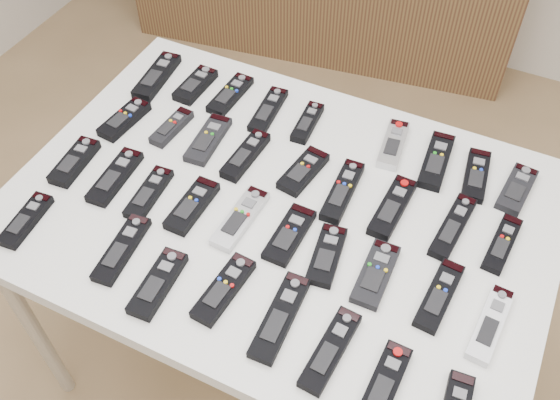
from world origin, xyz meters
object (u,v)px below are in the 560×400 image
at_px(remote_6, 436,161).
at_px(remote_18, 75,162).
at_px(remote_28, 26,220).
at_px(remote_29, 122,249).
at_px(remote_0, 157,76).
at_px(remote_32, 280,317).
at_px(remote_34, 385,383).
at_px(remote_10, 172,127).
at_px(remote_24, 327,255).
at_px(remote_21, 192,206).
at_px(remote_23, 290,234).
at_px(remote_7, 476,175).
at_px(remote_8, 517,189).
at_px(remote_5, 393,145).
at_px(remote_9, 124,119).
at_px(remote_25, 376,274).
at_px(remote_4, 307,123).
at_px(remote_20, 149,193).
at_px(remote_22, 240,218).
at_px(remote_12, 246,155).
at_px(remote_17, 502,244).
at_px(remote_19, 115,177).
at_px(remote_26, 439,295).
at_px(remote_1, 195,85).
at_px(remote_3, 268,110).
at_px(remote_30, 158,283).
at_px(remote_33, 330,350).
at_px(remote_15, 392,207).
at_px(table, 280,221).
at_px(remote_2, 230,95).
at_px(remote_31, 224,289).
at_px(remote_11, 208,139).
at_px(remote_13, 303,171).
at_px(remote_27, 490,324).
at_px(remote_16, 453,227).

height_order(remote_6, remote_18, same).
distance_m(remote_28, remote_29, 0.24).
distance_m(remote_0, remote_6, 0.80).
xyz_separation_m(remote_32, remote_34, (0.24, -0.04, 0.00)).
height_order(remote_10, remote_24, same).
bearing_deg(remote_24, remote_32, -106.40).
bearing_deg(remote_21, remote_23, 6.43).
distance_m(remote_7, remote_8, 0.10).
distance_m(remote_23, remote_24, 0.10).
bearing_deg(remote_5, remote_9, -168.76).
bearing_deg(remote_25, remote_24, 179.19).
xyz_separation_m(remote_0, remote_18, (0.00, -0.37, 0.00)).
bearing_deg(remote_8, remote_4, -173.44).
distance_m(remote_18, remote_20, 0.22).
bearing_deg(remote_22, remote_12, 116.75).
xyz_separation_m(remote_4, remote_28, (-0.44, -0.58, 0.00)).
bearing_deg(remote_17, remote_19, -162.12).
bearing_deg(remote_0, remote_12, -30.26).
xyz_separation_m(remote_9, remote_26, (0.90, -0.16, -0.00)).
distance_m(remote_23, remote_26, 0.35).
bearing_deg(remote_20, remote_1, 100.77).
height_order(remote_3, remote_10, remote_10).
height_order(remote_30, remote_33, same).
bearing_deg(remote_22, remote_23, 5.72).
relative_size(remote_15, remote_34, 1.13).
bearing_deg(remote_8, remote_15, -137.32).
xyz_separation_m(table, remote_3, (-0.17, 0.28, 0.07)).
relative_size(table, remote_21, 7.72).
height_order(remote_3, remote_7, remote_7).
xyz_separation_m(remote_2, remote_17, (0.78, -0.18, -0.00)).
height_order(remote_25, remote_30, remote_30).
bearing_deg(remote_12, remote_9, -173.68).
distance_m(remote_17, remote_31, 0.62).
xyz_separation_m(remote_21, remote_22, (0.12, 0.02, -0.00)).
distance_m(remote_22, remote_29, 0.27).
bearing_deg(remote_7, remote_12, -168.16).
distance_m(remote_29, remote_31, 0.25).
relative_size(remote_3, remote_18, 1.13).
distance_m(remote_22, remote_34, 0.49).
distance_m(remote_18, remote_25, 0.78).
height_order(remote_1, remote_34, remote_1).
bearing_deg(remote_11, remote_2, 96.24).
relative_size(remote_12, remote_33, 0.92).
height_order(remote_4, remote_13, same).
bearing_deg(remote_27, remote_21, -176.58).
bearing_deg(remote_2, remote_25, -31.63).
distance_m(remote_16, remote_34, 0.42).
distance_m(remote_0, remote_7, 0.90).
relative_size(remote_7, remote_10, 1.17).
xyz_separation_m(remote_8, remote_16, (-0.11, -0.18, 0.00)).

